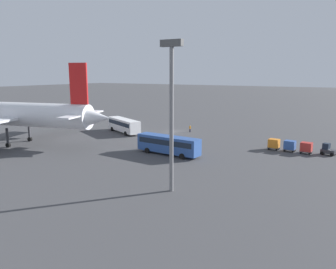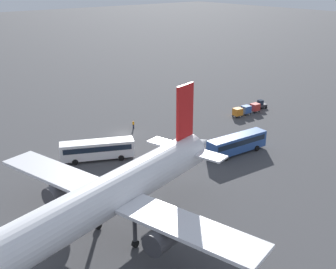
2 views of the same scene
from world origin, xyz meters
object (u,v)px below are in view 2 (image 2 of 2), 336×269
at_px(worker_person, 133,125).
at_px(cargo_cart_blue, 246,109).
at_px(cargo_cart_orange, 238,112).
at_px(airplane, 106,198).
at_px(cargo_cart_red, 255,107).
at_px(shuttle_bus_far, 237,143).
at_px(baggage_tug, 261,105).
at_px(shuttle_bus_near, 97,149).

relative_size(worker_person, cargo_cart_blue, 0.82).
bearing_deg(cargo_cart_orange, airplane, 25.23).
bearing_deg(cargo_cart_orange, worker_person, -20.98).
height_order(worker_person, cargo_cart_red, cargo_cart_red).
xyz_separation_m(shuttle_bus_far, worker_person, (7.13, -22.39, -1.15)).
xyz_separation_m(shuttle_bus_far, cargo_cart_blue, (-18.32, -13.77, -0.82)).
bearing_deg(cargo_cart_blue, cargo_cart_orange, 0.45).
height_order(shuttle_bus_far, cargo_cart_orange, shuttle_bus_far).
bearing_deg(baggage_tug, shuttle_bus_near, 15.58).
xyz_separation_m(cargo_cart_red, cargo_cart_orange, (5.83, -0.14, 0.00)).
xyz_separation_m(shuttle_bus_far, cargo_cart_orange, (-15.40, -13.75, -0.82)).
xyz_separation_m(airplane, shuttle_bus_far, (-32.22, -8.69, -4.14)).
height_order(airplane, shuttle_bus_far, airplane).
distance_m(shuttle_bus_far, cargo_cart_red, 25.23).
distance_m(airplane, cargo_cart_red, 58.13).
distance_m(shuttle_bus_far, cargo_cart_orange, 20.66).
relative_size(airplane, shuttle_bus_far, 3.60).
bearing_deg(cargo_cart_red, shuttle_bus_near, 0.27).
height_order(baggage_tug, worker_person, baggage_tug).
bearing_deg(shuttle_bus_near, cargo_cart_blue, -153.68).
bearing_deg(cargo_cart_red, baggage_tug, -163.79).
distance_m(shuttle_bus_far, cargo_cart_blue, 22.93).
bearing_deg(worker_person, cargo_cart_blue, 161.29).
xyz_separation_m(shuttle_bus_near, cargo_cart_blue, (-39.20, -0.36, -0.83)).
bearing_deg(shuttle_bus_near, baggage_tug, -152.70).
bearing_deg(airplane, baggage_tug, -171.96).
relative_size(airplane, cargo_cart_orange, 20.99).
height_order(baggage_tug, cargo_cart_orange, baggage_tug).
xyz_separation_m(shuttle_bus_far, baggage_tug, (-24.68, -14.61, -1.07)).
bearing_deg(shuttle_bus_far, shuttle_bus_near, -28.54).
distance_m(airplane, baggage_tug, 61.71).
bearing_deg(airplane, cargo_cart_blue, -170.26).
bearing_deg(shuttle_bus_near, cargo_cart_orange, -153.67).
bearing_deg(cargo_cart_blue, baggage_tug, -172.51).
bearing_deg(worker_person, baggage_tug, 166.26).
distance_m(baggage_tug, cargo_cart_orange, 9.32).
xyz_separation_m(airplane, cargo_cart_orange, (-47.63, -22.44, -4.97)).
relative_size(shuttle_bus_near, cargo_cart_red, 5.92).
xyz_separation_m(worker_person, cargo_cart_blue, (-25.45, 8.62, 0.32)).
xyz_separation_m(cargo_cart_blue, cargo_cart_orange, (2.91, 0.02, 0.00)).
bearing_deg(cargo_cart_blue, shuttle_bus_near, 0.53).
xyz_separation_m(baggage_tug, cargo_cart_orange, (9.28, 0.86, 0.25)).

